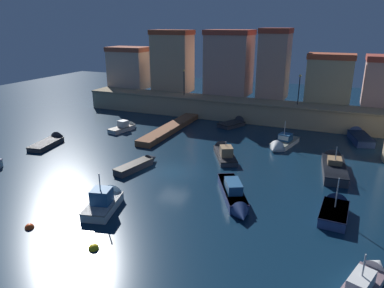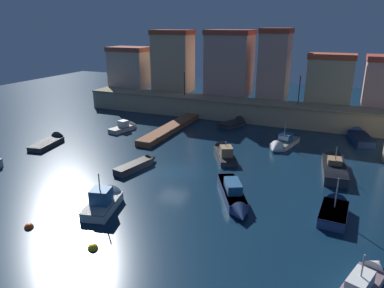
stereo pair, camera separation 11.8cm
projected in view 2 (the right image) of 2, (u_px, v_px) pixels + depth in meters
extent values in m
plane|color=#0C2338|center=(173.00, 172.00, 32.19)|extent=(110.02, 110.02, 0.00)
cube|color=tan|center=(237.00, 110.00, 49.39)|extent=(45.70, 3.71, 2.53)
cube|color=gray|center=(238.00, 100.00, 48.95)|extent=(45.70, 4.01, 0.24)
cube|color=#CCA992|center=(130.00, 70.00, 58.76)|extent=(6.17, 4.20, 5.86)
cube|color=brown|center=(129.00, 49.00, 57.72)|extent=(6.41, 4.37, 0.70)
cube|color=tan|center=(173.00, 63.00, 55.16)|extent=(5.87, 3.71, 8.53)
cube|color=#A84327|center=(172.00, 32.00, 53.69)|extent=(6.11, 3.86, 0.70)
cube|color=tan|center=(229.00, 65.00, 52.50)|extent=(6.25, 5.19, 8.59)
cube|color=#A9402F|center=(231.00, 32.00, 51.02)|extent=(6.50, 5.40, 0.70)
cube|color=tan|center=(274.00, 67.00, 49.76)|extent=(3.84, 4.64, 8.85)
cube|color=#A23B29|center=(277.00, 31.00, 48.23)|extent=(4.00, 4.82, 0.70)
cube|color=tan|center=(329.00, 82.00, 46.88)|extent=(5.66, 3.22, 5.77)
cube|color=#A2462C|center=(332.00, 56.00, 45.84)|extent=(5.89, 3.35, 0.70)
cube|color=brown|center=(171.00, 128.00, 44.30)|extent=(1.84, 13.73, 0.67)
cylinder|color=#563421|center=(193.00, 119.00, 48.47)|extent=(0.20, 0.20, 0.70)
cylinder|color=#563421|center=(182.00, 125.00, 45.48)|extent=(0.20, 0.20, 0.70)
cylinder|color=#563421|center=(170.00, 133.00, 42.49)|extent=(0.20, 0.20, 0.70)
cylinder|color=#563421|center=(157.00, 141.00, 39.50)|extent=(0.20, 0.20, 0.70)
cylinder|color=black|center=(184.00, 84.00, 51.33)|extent=(0.12, 0.12, 3.40)
sphere|color=#F9D172|center=(184.00, 70.00, 50.74)|extent=(0.32, 0.32, 0.32)
cylinder|color=black|center=(299.00, 91.00, 45.37)|extent=(0.12, 0.12, 3.52)
sphere|color=#F9D172|center=(301.00, 76.00, 44.76)|extent=(0.32, 0.32, 0.32)
cube|color=#333338|center=(134.00, 167.00, 32.48)|extent=(1.97, 4.17, 0.63)
cone|color=#333338|center=(152.00, 158.00, 34.43)|extent=(1.29, 1.33, 1.08)
cube|color=black|center=(133.00, 164.00, 32.40)|extent=(2.01, 4.25, 0.08)
cube|color=navy|center=(232.00, 192.00, 27.40)|extent=(3.79, 5.59, 0.73)
cone|color=navy|center=(241.00, 215.00, 24.15)|extent=(1.79, 1.84, 1.29)
cube|color=#141438|center=(232.00, 189.00, 27.30)|extent=(3.86, 5.70, 0.08)
cube|color=navy|center=(233.00, 186.00, 26.77)|extent=(1.89, 2.29, 0.73)
cube|color=silver|center=(122.00, 129.00, 44.23)|extent=(2.06, 3.58, 0.54)
cone|color=silver|center=(134.00, 125.00, 45.85)|extent=(1.46, 1.20, 1.29)
cube|color=slate|center=(122.00, 127.00, 44.16)|extent=(2.10, 3.65, 0.08)
cube|color=silver|center=(123.00, 123.00, 44.26)|extent=(1.21, 1.20, 0.75)
cube|color=#99B7C6|center=(126.00, 122.00, 44.64)|extent=(0.90, 0.26, 0.45)
cube|color=white|center=(285.00, 143.00, 39.07)|extent=(2.65, 4.54, 0.55)
cone|color=white|center=(275.00, 149.00, 37.03)|extent=(1.87, 1.54, 1.64)
cube|color=slate|center=(285.00, 141.00, 38.99)|extent=(2.71, 4.63, 0.08)
cube|color=navy|center=(286.00, 137.00, 38.87)|extent=(1.51, 1.44, 0.75)
cube|color=#99B7C6|center=(283.00, 138.00, 38.41)|extent=(1.13, 0.32, 0.45)
cylinder|color=#B2B2B7|center=(285.00, 131.00, 38.35)|extent=(0.08, 0.08, 2.22)
cube|color=navy|center=(333.00, 214.00, 24.29)|extent=(1.89, 3.55, 0.72)
cone|color=navy|center=(337.00, 201.00, 26.12)|extent=(1.67, 1.06, 1.62)
cube|color=#111835|center=(334.00, 210.00, 24.18)|extent=(1.93, 3.62, 0.08)
cylinder|color=#B2B2B7|center=(337.00, 193.00, 24.13)|extent=(0.08, 0.08, 2.14)
cube|color=#333338|center=(231.00, 125.00, 46.24)|extent=(3.18, 3.81, 0.51)
cone|color=#333338|center=(242.00, 122.00, 47.51)|extent=(2.02, 1.64, 1.80)
cube|color=black|center=(231.00, 123.00, 46.17)|extent=(3.24, 3.89, 0.08)
cube|color=#333338|center=(46.00, 144.00, 38.75)|extent=(2.34, 4.41, 0.51)
cone|color=#333338|center=(60.00, 137.00, 41.17)|extent=(1.78, 1.41, 1.61)
cube|color=black|center=(46.00, 142.00, 38.68)|extent=(2.39, 4.50, 0.08)
cube|color=silver|center=(103.00, 206.00, 25.43)|extent=(2.58, 3.98, 0.64)
cone|color=silver|center=(114.00, 192.00, 27.58)|extent=(1.87, 1.40, 1.68)
cube|color=slate|center=(102.00, 203.00, 25.34)|extent=(2.64, 4.06, 0.08)
cube|color=navy|center=(101.00, 196.00, 25.08)|extent=(1.57, 1.54, 1.05)
cylinder|color=#B2B2B7|center=(100.00, 189.00, 24.77)|extent=(0.08, 0.08, 2.29)
cube|color=#333338|center=(334.00, 170.00, 31.57)|extent=(2.46, 6.06, 0.82)
cone|color=#333338|center=(332.00, 156.00, 34.83)|extent=(1.91, 1.57, 1.78)
cube|color=black|center=(335.00, 166.00, 31.45)|extent=(2.51, 6.19, 0.08)
cube|color=olive|center=(335.00, 161.00, 31.76)|extent=(1.31, 1.49, 0.50)
cube|color=#99B7C6|center=(334.00, 158.00, 32.37)|extent=(1.06, 0.17, 0.30)
cylinder|color=#B2B2B7|center=(336.00, 156.00, 31.17)|extent=(0.08, 0.08, 1.71)
cube|color=navy|center=(361.00, 139.00, 39.97)|extent=(2.80, 4.73, 0.80)
cone|color=navy|center=(354.00, 132.00, 42.58)|extent=(1.95, 1.61, 1.70)
cube|color=#0C1D3C|center=(361.00, 136.00, 39.86)|extent=(2.86, 4.82, 0.08)
cube|color=#333338|center=(225.00, 156.00, 35.32)|extent=(3.66, 5.07, 0.52)
cone|color=#333338|center=(220.00, 146.00, 38.23)|extent=(1.97, 1.91, 1.51)
cube|color=black|center=(225.00, 154.00, 35.26)|extent=(3.74, 5.17, 0.08)
cube|color=olive|center=(226.00, 151.00, 34.46)|extent=(1.64, 1.76, 0.91)
cube|color=#99B7C6|center=(225.00, 148.00, 35.11)|extent=(0.92, 0.51, 0.55)
cylinder|color=#B2B2B7|center=(226.00, 148.00, 34.75)|extent=(0.08, 0.08, 1.32)
cone|color=white|center=(376.00, 266.00, 19.23)|extent=(1.64, 1.66, 1.28)
cube|color=silver|center=(360.00, 282.00, 17.19)|extent=(1.42, 1.92, 0.68)
cylinder|color=#B2B2B7|center=(362.00, 271.00, 17.00)|extent=(0.08, 0.08, 1.88)
sphere|color=#EA4C19|center=(29.00, 228.00, 23.34)|extent=(0.60, 0.60, 0.60)
sphere|color=yellow|center=(93.00, 249.00, 21.16)|extent=(0.63, 0.63, 0.63)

